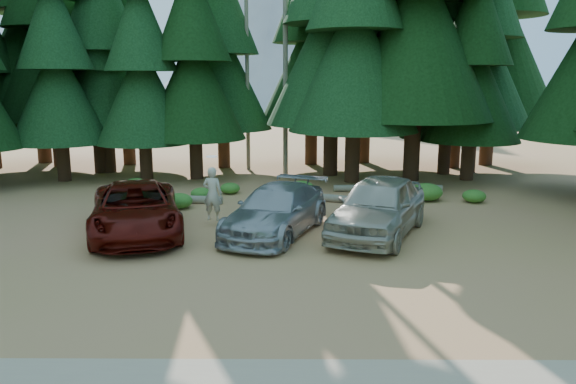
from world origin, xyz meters
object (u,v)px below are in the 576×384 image
at_px(silver_minivan_center, 276,210).
at_px(log_right, 388,188).
at_px(silver_minivan_right, 379,206).
at_px(frisbee_player, 213,194).
at_px(log_mid, 322,197).
at_px(log_left, 168,199).
at_px(red_pickup, 136,209).

relative_size(silver_minivan_center, log_right, 1.12).
height_order(silver_minivan_right, frisbee_player, frisbee_player).
height_order(silver_minivan_center, log_mid, silver_minivan_center).
bearing_deg(log_left, silver_minivan_center, -39.46).
xyz_separation_m(silver_minivan_center, silver_minivan_right, (3.18, -0.08, 0.16)).
xyz_separation_m(red_pickup, log_mid, (6.07, 4.84, -0.65)).
distance_m(silver_minivan_right, frisbee_player, 5.42).
height_order(silver_minivan_right, log_left, silver_minivan_right).
bearing_deg(silver_minivan_right, log_mid, 130.58).
relative_size(red_pickup, log_left, 1.33).
bearing_deg(log_right, log_mid, -147.47).
relative_size(silver_minivan_center, log_mid, 1.42).
xyz_separation_m(silver_minivan_center, log_left, (-4.37, 4.46, -0.60)).
distance_m(red_pickup, frisbee_player, 2.52).
xyz_separation_m(red_pickup, log_left, (0.01, 4.50, -0.64)).
distance_m(red_pickup, log_mid, 7.79).
relative_size(red_pickup, frisbee_player, 2.67).
bearing_deg(red_pickup, log_right, 21.24).
distance_m(frisbee_player, log_right, 8.85).
bearing_deg(frisbee_player, log_left, -44.55).
bearing_deg(silver_minivan_center, silver_minivan_right, 19.09).
xyz_separation_m(red_pickup, frisbee_player, (2.26, 1.08, 0.28)).
bearing_deg(log_left, silver_minivan_right, -24.92).
relative_size(red_pickup, silver_minivan_center, 1.10).
xyz_separation_m(log_left, log_right, (8.99, 2.23, -0.01)).
relative_size(silver_minivan_center, log_left, 1.20).
height_order(frisbee_player, log_left, frisbee_player).
xyz_separation_m(frisbee_player, log_left, (-2.24, 3.42, -0.92)).
xyz_separation_m(silver_minivan_right, log_left, (-7.54, 4.54, -0.76)).
distance_m(red_pickup, silver_minivan_center, 4.38).
distance_m(frisbee_player, log_mid, 5.43).
height_order(red_pickup, log_left, red_pickup).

